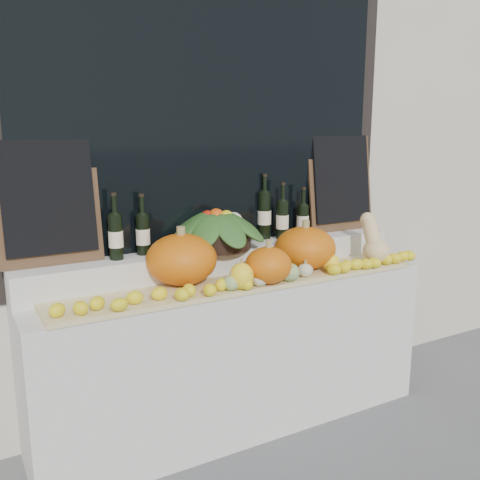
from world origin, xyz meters
The scene contains 18 objects.
storefront_facade centered at (0.00, 2.25, 2.25)m, with size 7.00×0.94×4.50m.
display_sill centered at (0.00, 1.52, 0.44)m, with size 2.30×0.55×0.88m, color silver.
rear_tier centered at (0.00, 1.68, 0.96)m, with size 2.30×0.25×0.16m, color silver.
straw_bedding centered at (0.00, 1.40, 0.89)m, with size 2.10×0.32×0.03m, color tan.
pumpkin_left centered at (-0.32, 1.51, 1.04)m, with size 0.37×0.37×0.27m, color orange.
pumpkin_right centered at (0.43, 1.45, 1.03)m, with size 0.35×0.35×0.24m, color orange.
pumpkin_center centered at (0.09, 1.30, 1.00)m, with size 0.25×0.25×0.20m, color orange.
butternut_squash centered at (0.88, 1.36, 1.02)m, with size 0.16×0.22×0.30m.
decorative_gourds centered at (0.12, 1.29, 0.96)m, with size 0.76×0.16×0.16m.
lemon_heap centered at (0.00, 1.29, 0.94)m, with size 2.20×0.16×0.06m, color yellow, non-canonical shape.
produce_bowl centered at (-0.04, 1.66, 1.15)m, with size 0.60×0.60×0.24m.
wine_bottle_far_left centered at (-0.61, 1.67, 1.16)m, with size 0.08×0.08×0.35m.
wine_bottle_near_left centered at (-0.45, 1.71, 1.15)m, with size 0.08×0.08×0.33m.
wine_bottle_tall centered at (0.33, 1.74, 1.19)m, with size 0.08×0.08×0.40m.
wine_bottle_near_right centered at (0.42, 1.68, 1.16)m, with size 0.08×0.08×0.35m.
wine_bottle_far_right centered at (0.59, 1.69, 1.14)m, with size 0.08×0.08×0.31m.
chalkboard_left centered at (-0.92, 1.74, 1.36)m, with size 0.50×0.11×0.62m.
chalkboard_right centered at (0.92, 1.74, 1.36)m, with size 0.50×0.11×0.62m.
Camera 1 is at (-1.37, -1.00, 1.73)m, focal length 40.00 mm.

